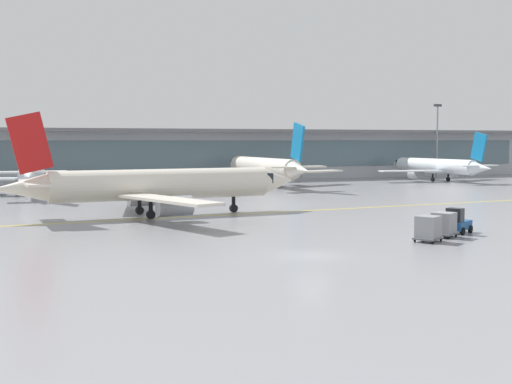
{
  "coord_description": "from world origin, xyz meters",
  "views": [
    {
      "loc": [
        -18.34,
        -38.87,
        7.56
      ],
      "look_at": [
        1.84,
        15.5,
        3.0
      ],
      "focal_mm": 46.42,
      "sensor_mm": 36.0,
      "label": 1
    }
  ],
  "objects_px": {
    "gate_airplane_1": "(32,172)",
    "baggage_tug": "(457,222)",
    "gate_airplane_2": "(264,168)",
    "gate_airplane_3": "(436,166)",
    "cargo_dolly_lead": "(444,224)",
    "taxiing_regional_jet": "(158,185)",
    "apron_light_mast_1": "(437,137)",
    "cargo_dolly_trailing": "(428,228)"
  },
  "relations": [
    {
      "from": "gate_airplane_2",
      "to": "taxiing_regional_jet",
      "type": "bearing_deg",
      "value": 142.26
    },
    {
      "from": "apron_light_mast_1",
      "to": "gate_airplane_1",
      "type": "bearing_deg",
      "value": -168.75
    },
    {
      "from": "taxiing_regional_jet",
      "to": "cargo_dolly_lead",
      "type": "xyz_separation_m",
      "value": [
        17.79,
        -22.15,
        -2.0
      ]
    },
    {
      "from": "taxiing_regional_jet",
      "to": "apron_light_mast_1",
      "type": "height_order",
      "value": "apron_light_mast_1"
    },
    {
      "from": "gate_airplane_3",
      "to": "taxiing_regional_jet",
      "type": "distance_m",
      "value": 71.35
    },
    {
      "from": "cargo_dolly_trailing",
      "to": "taxiing_regional_jet",
      "type": "bearing_deg",
      "value": 91.16
    },
    {
      "from": "taxiing_regional_jet",
      "to": "apron_light_mast_1",
      "type": "distance_m",
      "value": 84.29
    },
    {
      "from": "cargo_dolly_lead",
      "to": "apron_light_mast_1",
      "type": "bearing_deg",
      "value": 23.21
    },
    {
      "from": "baggage_tug",
      "to": "cargo_dolly_lead",
      "type": "relative_size",
      "value": 1.12
    },
    {
      "from": "gate_airplane_1",
      "to": "baggage_tug",
      "type": "bearing_deg",
      "value": -146.98
    },
    {
      "from": "taxiing_regional_jet",
      "to": "cargo_dolly_lead",
      "type": "height_order",
      "value": "taxiing_regional_jet"
    },
    {
      "from": "gate_airplane_3",
      "to": "cargo_dolly_trailing",
      "type": "height_order",
      "value": "gate_airplane_3"
    },
    {
      "from": "gate_airplane_1",
      "to": "baggage_tug",
      "type": "distance_m",
      "value": 62.53
    },
    {
      "from": "cargo_dolly_lead",
      "to": "apron_light_mast_1",
      "type": "height_order",
      "value": "apron_light_mast_1"
    },
    {
      "from": "gate_airplane_2",
      "to": "baggage_tug",
      "type": "xyz_separation_m",
      "value": [
        -5.06,
        -56.78,
        -2.16
      ]
    },
    {
      "from": "gate_airplane_1",
      "to": "taxiing_regional_jet",
      "type": "xyz_separation_m",
      "value": [
        10.91,
        -33.53,
        0.01
      ]
    },
    {
      "from": "gate_airplane_1",
      "to": "taxiing_regional_jet",
      "type": "relative_size",
      "value": 1.0
    },
    {
      "from": "gate_airplane_1",
      "to": "cargo_dolly_trailing",
      "type": "bearing_deg",
      "value": -152.23
    },
    {
      "from": "cargo_dolly_trailing",
      "to": "apron_light_mast_1",
      "type": "xyz_separation_m",
      "value": [
        52.95,
        72.99,
        7.08
      ]
    },
    {
      "from": "gate_airplane_2",
      "to": "gate_airplane_3",
      "type": "height_order",
      "value": "gate_airplane_2"
    },
    {
      "from": "gate_airplane_1",
      "to": "apron_light_mast_1",
      "type": "height_order",
      "value": "apron_light_mast_1"
    },
    {
      "from": "gate_airplane_2",
      "to": "cargo_dolly_lead",
      "type": "distance_m",
      "value": 58.73
    },
    {
      "from": "cargo_dolly_lead",
      "to": "baggage_tug",
      "type": "bearing_deg",
      "value": -0.0
    },
    {
      "from": "gate_airplane_2",
      "to": "cargo_dolly_trailing",
      "type": "relative_size",
      "value": 11.7
    },
    {
      "from": "baggage_tug",
      "to": "gate_airplane_2",
      "type": "bearing_deg",
      "value": 53.34
    },
    {
      "from": "gate_airplane_2",
      "to": "cargo_dolly_lead",
      "type": "bearing_deg",
      "value": 169.94
    },
    {
      "from": "cargo_dolly_trailing",
      "to": "apron_light_mast_1",
      "type": "bearing_deg",
      "value": 22.46
    },
    {
      "from": "gate_airplane_3",
      "to": "cargo_dolly_trailing",
      "type": "xyz_separation_m",
      "value": [
        -44.99,
        -61.96,
        -1.64
      ]
    },
    {
      "from": "taxiing_regional_jet",
      "to": "cargo_dolly_lead",
      "type": "relative_size",
      "value": 11.71
    },
    {
      "from": "gate_airplane_3",
      "to": "taxiing_regional_jet",
      "type": "height_order",
      "value": "taxiing_regional_jet"
    },
    {
      "from": "taxiing_regional_jet",
      "to": "apron_light_mast_1",
      "type": "relative_size",
      "value": 2.07
    },
    {
      "from": "cargo_dolly_lead",
      "to": "cargo_dolly_trailing",
      "type": "xyz_separation_m",
      "value": [
        -2.55,
        -1.57,
        0.0
      ]
    },
    {
      "from": "taxiing_regional_jet",
      "to": "apron_light_mast_1",
      "type": "bearing_deg",
      "value": 31.37
    },
    {
      "from": "gate_airplane_1",
      "to": "cargo_dolly_lead",
      "type": "distance_m",
      "value": 62.67
    },
    {
      "from": "gate_airplane_1",
      "to": "taxiing_regional_jet",
      "type": "distance_m",
      "value": 35.26
    },
    {
      "from": "taxiing_regional_jet",
      "to": "baggage_tug",
      "type": "relative_size",
      "value": 10.44
    },
    {
      "from": "gate_airplane_2",
      "to": "baggage_tug",
      "type": "height_order",
      "value": "gate_airplane_2"
    },
    {
      "from": "cargo_dolly_trailing",
      "to": "baggage_tug",
      "type": "bearing_deg",
      "value": -0.0
    },
    {
      "from": "gate_airplane_1",
      "to": "baggage_tug",
      "type": "relative_size",
      "value": 10.39
    },
    {
      "from": "gate_airplane_2",
      "to": "cargo_dolly_lead",
      "type": "relative_size",
      "value": 11.7
    },
    {
      "from": "gate_airplane_3",
      "to": "cargo_dolly_lead",
      "type": "relative_size",
      "value": 10.34
    },
    {
      "from": "cargo_dolly_lead",
      "to": "apron_light_mast_1",
      "type": "distance_m",
      "value": 87.7
    }
  ]
}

